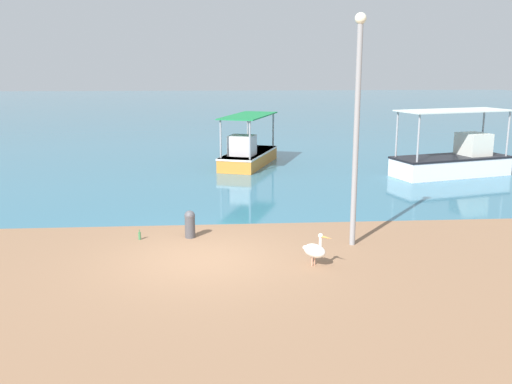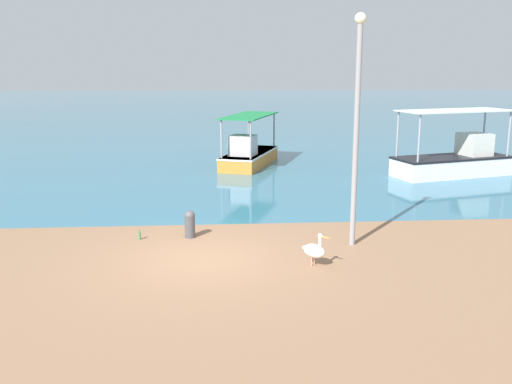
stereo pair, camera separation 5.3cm
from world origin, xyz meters
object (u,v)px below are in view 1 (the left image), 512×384
Objects in this scene: pelican at (315,250)px; mooring_bollard at (190,223)px; fishing_boat_near_left at (248,153)px; lamp_post at (357,119)px; glass_bottle at (140,236)px; fishing_boat_near_right at (453,160)px.

pelican reaches higher than mooring_bollard.
fishing_boat_near_left is 13.41m from pelican.
lamp_post is (1.96, -11.89, 2.64)m from fishing_boat_near_left.
fishing_boat_near_left reaches higher than glass_bottle.
fishing_boat_near_right reaches higher than glass_bottle.
fishing_boat_near_right is at bearing 34.30° from glass_bottle.
glass_bottle is at bearing -107.66° from fishing_boat_near_left.
fishing_boat_near_right is 11.30m from lamp_post.
fishing_boat_near_left is 0.86× the size of lamp_post.
pelican is (0.72, -13.38, -0.20)m from fishing_boat_near_left.
lamp_post is 6.35m from glass_bottle.
pelican is 2.96× the size of glass_bottle.
mooring_bollard is at bearing 167.48° from lamp_post.
pelican is at bearing -28.71° from glass_bottle.
fishing_boat_near_left reaches higher than pelican.
fishing_boat_near_left is at bearing 99.36° from lamp_post.
fishing_boat_near_right reaches higher than mooring_bollard.
pelican reaches higher than glass_bottle.
pelican is 0.14× the size of lamp_post.
fishing_boat_near_right is 14.41m from glass_bottle.
fishing_boat_near_left is 0.94× the size of fishing_boat_near_right.
mooring_bollard is at bearing 140.41° from pelican.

